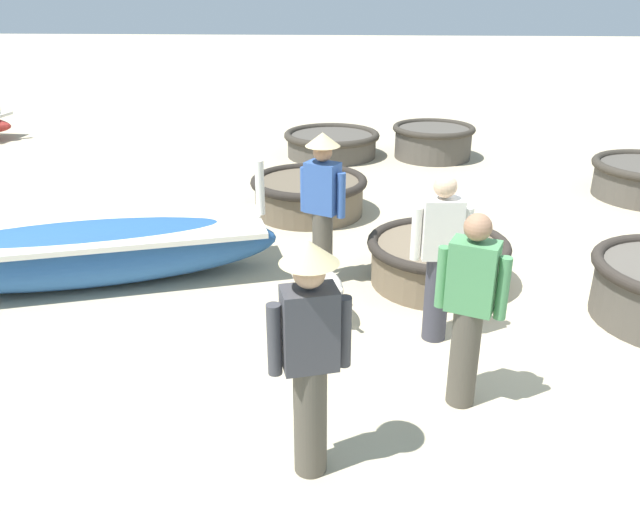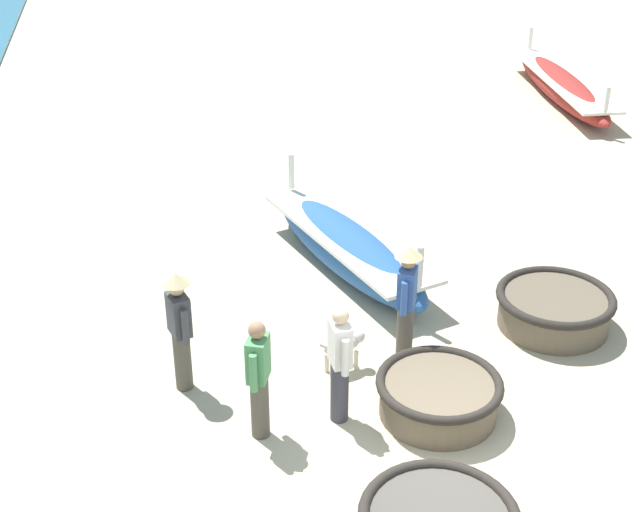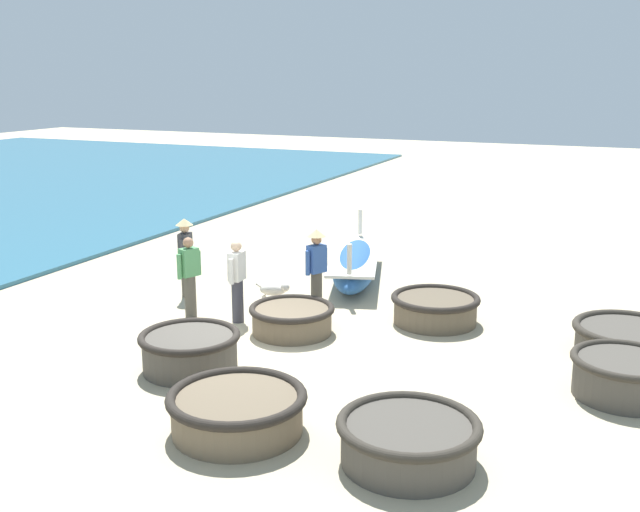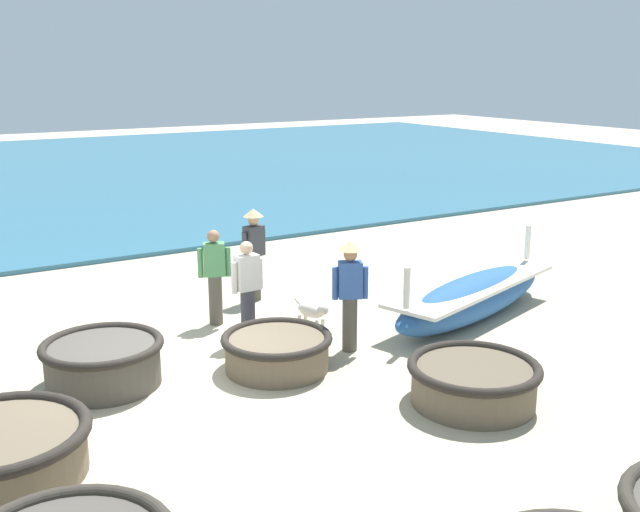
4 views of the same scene
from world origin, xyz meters
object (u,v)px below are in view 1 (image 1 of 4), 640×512
Objects in this scene: long_boat_white_hull at (86,252)px; fisherman_crouching at (310,347)px; fisherman_standing_right at (469,307)px; dog at (330,285)px; fisherman_by_coracle at (440,255)px; coracle_upturned at (332,143)px; coracle_weathered at (309,194)px; coracle_center at (437,259)px; fisherman_standing_left at (323,200)px; coracle_tilted at (433,140)px.

fisherman_crouching reaches higher than long_boat_white_hull.
dog is at bearing 40.86° from fisherman_standing_right.
dog is (0.28, 0.98, -0.46)m from fisherman_by_coracle.
fisherman_standing_right is (-7.78, -1.37, 0.58)m from coracle_upturned.
fisherman_by_coracle is (1.80, -1.01, -0.12)m from fisherman_crouching.
fisherman_crouching is at bearing 179.19° from dog.
dog is (2.08, -0.03, -0.59)m from fisherman_crouching.
fisherman_crouching is at bearing 126.38° from fisherman_standing_right.
fisherman_standing_right is at bearing -139.14° from dog.
dog reaches higher than coracle_weathered.
coracle_weathered is at bearing 35.49° from coracle_center.
coracle_weathered is 1.06× the size of fisherman_standing_right.
long_boat_white_hull is 3.88m from fisherman_crouching.
fisherman_standing_right is (-2.11, -1.21, -0.12)m from fisherman_standing_left.
fisherman_standing_right is at bearing -173.74° from fisherman_by_coracle.
coracle_upturned is 3.38m from coracle_weathered.
fisherman_standing_left is (-5.67, 1.78, 0.62)m from coracle_tilted.
coracle_upturned is at bearing 14.16° from coracle_center.
fisherman_crouching is 1.06× the size of fisherman_by_coracle.
fisherman_crouching is 2.07m from fisherman_by_coracle.
fisherman_by_coracle reaches higher than dog.
fisherman_standing_left is 1.04m from dog.
fisherman_by_coracle is at bearing -169.47° from coracle_upturned.
fisherman_standing_right reaches higher than coracle_tilted.
coracle_tilted reaches higher than coracle_weathered.
fisherman_by_coracle is at bearing -106.06° from dog.
fisherman_crouching is at bearing -178.32° from coracle_upturned.
long_boat_white_hull is (-5.85, 4.35, 0.03)m from coracle_tilted.
fisherman_standing_left reaches higher than coracle_center.
coracle_center is 2.25m from fisherman_standing_right.
coracle_tilted is 3.99m from coracle_weathered.
long_boat_white_hull is 2.65m from fisherman_standing_left.
coracle_weathered is 3.17m from dog.
dog is at bearing 73.94° from fisherman_by_coracle.
long_boat_white_hull reaches higher than coracle_upturned.
fisherman_standing_right is at bearing 178.91° from coracle_center.
fisherman_standing_left is at bearing 162.56° from coracle_tilted.
dog is (-3.14, -0.45, 0.08)m from coracle_weathered.
coracle_weathered is 3.75m from fisherman_by_coracle.
coracle_center reaches higher than coracle_upturned.
fisherman_standing_right reaches higher than coracle_upturned.
coracle_upturned is 0.43× the size of long_boat_white_hull.
coracle_center is 0.36× the size of long_boat_white_hull.
fisherman_crouching reaches higher than coracle_center.
long_boat_white_hull reaches higher than coracle_tilted.
fisherman_crouching is (-2.75, -2.67, 0.59)m from long_boat_white_hull.
fisherman_standing_left is (0.18, -2.57, 0.59)m from long_boat_white_hull.
fisherman_standing_left is (-0.07, 1.25, 0.68)m from coracle_center.
coracle_upturned is at bearing 10.00° from fisherman_standing_right.
long_boat_white_hull is 2.58× the size of fisherman_crouching.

